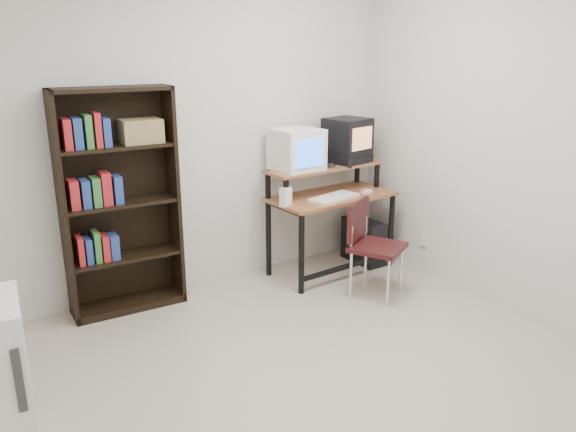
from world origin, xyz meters
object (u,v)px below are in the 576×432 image
school_chair (370,239)px  crt_tv (347,136)px  crt_monitor (297,150)px  computer_desk (330,200)px  pc_tower (363,241)px  bookshelf (119,199)px

school_chair → crt_tv: bearing=38.8°
crt_monitor → crt_tv: crt_tv is taller
computer_desk → pc_tower: computer_desk is taller
computer_desk → crt_tv: (0.29, 0.15, 0.54)m
computer_desk → crt_tv: 0.63m
crt_monitor → pc_tower: crt_monitor is taller
pc_tower → crt_monitor: bearing=170.0°
computer_desk → school_chair: 0.64m
computer_desk → crt_monitor: 0.57m
pc_tower → school_chair: size_ratio=0.56×
school_chair → pc_tower: bearing=25.8°
computer_desk → school_chair: bearing=-96.9°
pc_tower → bookshelf: 2.36m
bookshelf → computer_desk: bearing=-6.0°
bookshelf → crt_tv: bearing=-1.1°
crt_monitor → pc_tower: bearing=-11.0°
computer_desk → bookshelf: bearing=168.5°
crt_tv → pc_tower: crt_tv is taller
computer_desk → crt_monitor: (-0.30, 0.11, 0.47)m
crt_tv → pc_tower: 1.03m
computer_desk → bookshelf: bookshelf is taller
school_chair → bookshelf: 2.04m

